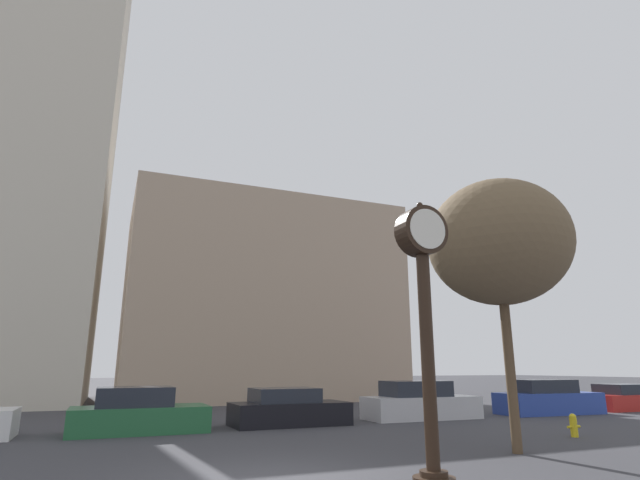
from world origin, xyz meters
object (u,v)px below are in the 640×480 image
object	(u,v)px
car_silver	(420,403)
bare_tree	(498,243)
car_blue	(547,399)
car_red	(628,399)
street_clock	(424,296)
car_black	(288,409)
fire_hydrant_far	(574,425)
car_green	(138,413)

from	to	relation	value
car_silver	bare_tree	world-z (taller)	bare_tree
car_blue	car_red	size ratio (longest dim) A/B	1.05
street_clock	car_blue	xyz separation A→B (m)	(12.52, 9.37, -2.66)
car_blue	car_black	bearing A→B (deg)	-177.71
street_clock	fire_hydrant_far	distance (m)	8.65
car_silver	car_green	bearing A→B (deg)	-177.81
street_clock	car_blue	distance (m)	15.86
car_red	fire_hydrant_far	world-z (taller)	car_red
street_clock	car_green	size ratio (longest dim) A/B	1.25
car_green	car_blue	size ratio (longest dim) A/B	0.87
fire_hydrant_far	bare_tree	distance (m)	6.22
street_clock	car_black	bearing A→B (deg)	86.38
street_clock	bare_tree	xyz separation A→B (m)	(3.70, 1.93, 1.85)
car_green	car_red	world-z (taller)	car_green
car_black	fire_hydrant_far	world-z (taller)	car_black
street_clock	fire_hydrant_far	size ratio (longest dim) A/B	7.91
car_silver	fire_hydrant_far	world-z (taller)	car_silver
car_green	fire_hydrant_far	size ratio (longest dim) A/B	6.31
car_silver	bare_tree	size ratio (longest dim) A/B	0.68
fire_hydrant_far	car_black	bearing A→B (deg)	138.09
car_green	bare_tree	bearing A→B (deg)	-43.02
car_green	fire_hydrant_far	xyz separation A→B (m)	(11.74, -5.88, -0.24)
car_green	bare_tree	xyz separation A→B (m)	(8.09, -7.46, 4.55)
street_clock	car_blue	size ratio (longest dim) A/B	1.09
car_green	car_silver	xyz separation A→B (m)	(10.54, 0.28, 0.04)
car_green	car_black	size ratio (longest dim) A/B	1.00
car_green	car_red	xyz separation A→B (m)	(22.28, 0.20, -0.07)
car_green	car_silver	size ratio (longest dim) A/B	0.89
car_silver	car_blue	xyz separation A→B (m)	(6.38, -0.29, 0.00)
car_black	car_silver	size ratio (longest dim) A/B	0.89
car_green	car_silver	distance (m)	10.54
car_silver	bare_tree	bearing A→B (deg)	-106.88
car_red	fire_hydrant_far	distance (m)	12.17
car_black	car_green	bearing A→B (deg)	-178.94
fire_hydrant_far	car_silver	bearing A→B (deg)	101.02
car_blue	bare_tree	world-z (taller)	bare_tree
car_silver	fire_hydrant_far	size ratio (longest dim) A/B	7.09
fire_hydrant_far	bare_tree	xyz separation A→B (m)	(-3.65, -1.58, 4.79)
car_red	bare_tree	size ratio (longest dim) A/B	0.66
bare_tree	car_blue	bearing A→B (deg)	40.13
car_silver	car_red	world-z (taller)	car_silver
street_clock	car_silver	world-z (taller)	street_clock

